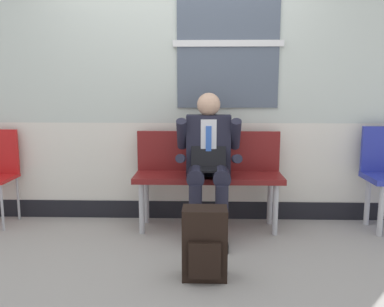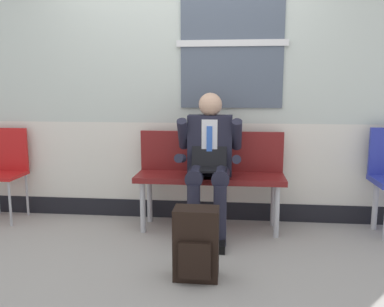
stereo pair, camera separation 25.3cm
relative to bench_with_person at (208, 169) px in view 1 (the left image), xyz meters
The scene contains 5 objects.
ground_plane 0.74m from the bench_with_person, 126.41° to the right, with size 18.00×18.00×0.00m, color #9E9991.
station_wall 1.06m from the bench_with_person, 135.29° to the left, with size 5.21×0.16×3.10m.
bench_with_person is the anchor object (origin of this frame).
person_seated 0.24m from the bench_with_person, 90.00° to the right, with size 0.57×0.70×1.27m.
backpack 1.11m from the bench_with_person, 91.72° to the right, with size 0.31×0.24×0.50m.
Camera 1 is at (0.25, -3.30, 1.32)m, focal length 37.43 mm.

